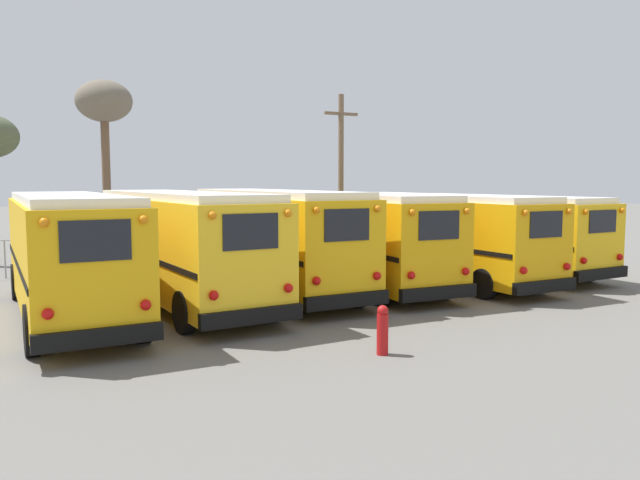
{
  "coord_description": "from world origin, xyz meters",
  "views": [
    {
      "loc": [
        -9.47,
        -17.29,
        3.57
      ],
      "look_at": [
        0.0,
        0.78,
        1.63
      ],
      "focal_mm": 35.0,
      "sensor_mm": 36.0,
      "label": 1
    }
  ],
  "objects_px": {
    "fire_hydrant": "(383,330)",
    "school_bus_0": "(68,251)",
    "school_bus_4": "(436,233)",
    "school_bus_1": "(179,242)",
    "school_bus_2": "(273,237)",
    "bare_tree_0": "(104,106)",
    "utility_pole": "(341,171)",
    "school_bus_3": "(356,235)",
    "school_bus_5": "(494,230)"
  },
  "relations": [
    {
      "from": "fire_hydrant",
      "to": "school_bus_0",
      "type": "bearing_deg",
      "value": 128.34
    },
    {
      "from": "school_bus_4",
      "to": "fire_hydrant",
      "type": "height_order",
      "value": "school_bus_4"
    },
    {
      "from": "school_bus_0",
      "to": "school_bus_1",
      "type": "relative_size",
      "value": 0.93
    },
    {
      "from": "school_bus_2",
      "to": "school_bus_4",
      "type": "bearing_deg",
      "value": -3.7
    },
    {
      "from": "bare_tree_0",
      "to": "fire_hydrant",
      "type": "height_order",
      "value": "bare_tree_0"
    },
    {
      "from": "school_bus_4",
      "to": "utility_pole",
      "type": "bearing_deg",
      "value": 83.64
    },
    {
      "from": "school_bus_0",
      "to": "fire_hydrant",
      "type": "distance_m",
      "value": 8.65
    },
    {
      "from": "school_bus_0",
      "to": "school_bus_1",
      "type": "distance_m",
      "value": 3.23
    },
    {
      "from": "school_bus_3",
      "to": "bare_tree_0",
      "type": "height_order",
      "value": "bare_tree_0"
    },
    {
      "from": "school_bus_3",
      "to": "school_bus_2",
      "type": "bearing_deg",
      "value": -179.37
    },
    {
      "from": "school_bus_5",
      "to": "school_bus_4",
      "type": "bearing_deg",
      "value": -173.88
    },
    {
      "from": "school_bus_3",
      "to": "fire_hydrant",
      "type": "xyz_separation_m",
      "value": [
        -4.06,
        -7.87,
        -1.19
      ]
    },
    {
      "from": "school_bus_4",
      "to": "utility_pole",
      "type": "height_order",
      "value": "utility_pole"
    },
    {
      "from": "school_bus_1",
      "to": "school_bus_5",
      "type": "xyz_separation_m",
      "value": [
        12.5,
        0.25,
        -0.12
      ]
    },
    {
      "from": "school_bus_2",
      "to": "school_bus_4",
      "type": "distance_m",
      "value": 6.26
    },
    {
      "from": "school_bus_0",
      "to": "school_bus_2",
      "type": "bearing_deg",
      "value": 10.13
    },
    {
      "from": "school_bus_1",
      "to": "school_bus_4",
      "type": "xyz_separation_m",
      "value": [
        9.37,
        -0.09,
        -0.09
      ]
    },
    {
      "from": "bare_tree_0",
      "to": "fire_hydrant",
      "type": "xyz_separation_m",
      "value": [
        1.6,
        -24.17,
        -6.95
      ]
    },
    {
      "from": "school_bus_3",
      "to": "utility_pole",
      "type": "relative_size",
      "value": 1.31
    },
    {
      "from": "utility_pole",
      "to": "bare_tree_0",
      "type": "distance_m",
      "value": 13.1
    },
    {
      "from": "utility_pole",
      "to": "fire_hydrant",
      "type": "height_order",
      "value": "utility_pole"
    },
    {
      "from": "school_bus_5",
      "to": "utility_pole",
      "type": "xyz_separation_m",
      "value": [
        -2.16,
        8.36,
        2.4
      ]
    },
    {
      "from": "school_bus_0",
      "to": "school_bus_4",
      "type": "bearing_deg",
      "value": 3.26
    },
    {
      "from": "school_bus_3",
      "to": "school_bus_5",
      "type": "height_order",
      "value": "school_bus_3"
    },
    {
      "from": "utility_pole",
      "to": "fire_hydrant",
      "type": "xyz_separation_m",
      "value": [
        -8.15,
        -16.12,
        -3.53
      ]
    },
    {
      "from": "school_bus_4",
      "to": "school_bus_5",
      "type": "distance_m",
      "value": 3.14
    },
    {
      "from": "school_bus_1",
      "to": "bare_tree_0",
      "type": "distance_m",
      "value": 17.61
    },
    {
      "from": "bare_tree_0",
      "to": "school_bus_3",
      "type": "bearing_deg",
      "value": -70.86
    },
    {
      "from": "school_bus_0",
      "to": "fire_hydrant",
      "type": "relative_size",
      "value": 9.41
    },
    {
      "from": "school_bus_0",
      "to": "school_bus_3",
      "type": "bearing_deg",
      "value": 7.0
    },
    {
      "from": "utility_pole",
      "to": "fire_hydrant",
      "type": "relative_size",
      "value": 7.49
    },
    {
      "from": "utility_pole",
      "to": "school_bus_4",
      "type": "bearing_deg",
      "value": -96.36
    },
    {
      "from": "school_bus_3",
      "to": "school_bus_0",
      "type": "bearing_deg",
      "value": -173.0
    },
    {
      "from": "school_bus_4",
      "to": "school_bus_2",
      "type": "bearing_deg",
      "value": 176.3
    },
    {
      "from": "school_bus_4",
      "to": "fire_hydrant",
      "type": "bearing_deg",
      "value": -134.05
    },
    {
      "from": "school_bus_1",
      "to": "utility_pole",
      "type": "height_order",
      "value": "utility_pole"
    },
    {
      "from": "school_bus_1",
      "to": "fire_hydrant",
      "type": "height_order",
      "value": "school_bus_1"
    },
    {
      "from": "school_bus_2",
      "to": "utility_pole",
      "type": "bearing_deg",
      "value": 48.96
    },
    {
      "from": "school_bus_1",
      "to": "school_bus_2",
      "type": "xyz_separation_m",
      "value": [
        3.12,
        0.32,
        0.01
      ]
    },
    {
      "from": "school_bus_5",
      "to": "utility_pole",
      "type": "relative_size",
      "value": 1.24
    },
    {
      "from": "school_bus_1",
      "to": "school_bus_3",
      "type": "xyz_separation_m",
      "value": [
        6.25,
        0.35,
        -0.06
      ]
    },
    {
      "from": "utility_pole",
      "to": "school_bus_3",
      "type": "bearing_deg",
      "value": -116.38
    },
    {
      "from": "utility_pole",
      "to": "school_bus_2",
      "type": "bearing_deg",
      "value": -131.04
    },
    {
      "from": "school_bus_2",
      "to": "bare_tree_0",
      "type": "bearing_deg",
      "value": 98.82
    },
    {
      "from": "school_bus_4",
      "to": "school_bus_0",
      "type": "bearing_deg",
      "value": -176.74
    },
    {
      "from": "school_bus_5",
      "to": "bare_tree_0",
      "type": "distance_m",
      "value": 21.09
    },
    {
      "from": "school_bus_4",
      "to": "school_bus_5",
      "type": "xyz_separation_m",
      "value": [
        3.13,
        0.34,
        -0.03
      ]
    },
    {
      "from": "school_bus_1",
      "to": "fire_hydrant",
      "type": "relative_size",
      "value": 10.14
    },
    {
      "from": "school_bus_0",
      "to": "school_bus_3",
      "type": "height_order",
      "value": "school_bus_0"
    },
    {
      "from": "school_bus_4",
      "to": "school_bus_5",
      "type": "height_order",
      "value": "school_bus_4"
    }
  ]
}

